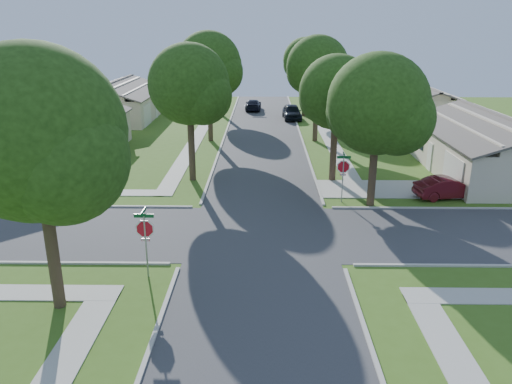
{
  "coord_description": "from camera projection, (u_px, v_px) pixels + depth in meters",
  "views": [
    {
      "loc": [
        0.06,
        -23.17,
        9.96
      ],
      "look_at": [
        -0.32,
        1.68,
        1.6
      ],
      "focal_mm": 35.0,
      "sensor_mm": 36.0,
      "label": 1
    }
  ],
  "objects": [
    {
      "name": "stop_sign_ne",
      "position": [
        343.0,
        169.0,
        28.87
      ],
      "size": [
        1.05,
        0.8,
        2.98
      ],
      "color": "gray",
      "rests_on": "ground"
    },
    {
      "name": "tree_ne_corner",
      "position": [
        379.0,
        109.0,
        27.25
      ],
      "size": [
        5.8,
        5.6,
        8.66
      ],
      "color": "#38281C",
      "rests_on": "ground"
    },
    {
      "name": "house_ne_near",
      "position": [
        491.0,
        152.0,
        34.84
      ],
      "size": [
        8.42,
        13.6,
        4.23
      ],
      "color": "beige",
      "rests_on": "ground"
    },
    {
      "name": "house_nw_far",
      "position": [
        119.0,
        105.0,
        55.2
      ],
      "size": [
        8.42,
        13.6,
        4.23
      ],
      "color": "beige",
      "rests_on": "ground"
    },
    {
      "name": "tree_w_far",
      "position": [
        222.0,
        67.0,
        55.67
      ],
      "size": [
        4.76,
        4.6,
        8.04
      ],
      "color": "#38281C",
      "rests_on": "ground"
    },
    {
      "name": "tree_e_near",
      "position": [
        337.0,
        96.0,
        31.8
      ],
      "size": [
        4.97,
        4.8,
        8.28
      ],
      "color": "#38281C",
      "rests_on": "ground"
    },
    {
      "name": "tree_e_far",
      "position": [
        306.0,
        62.0,
        55.39
      ],
      "size": [
        5.17,
        5.0,
        8.72
      ],
      "color": "#38281C",
      "rests_on": "ground"
    },
    {
      "name": "ground",
      "position": [
        262.0,
        233.0,
        25.13
      ],
      "size": [
        100.0,
        100.0,
        0.0
      ],
      "primitive_type": "plane",
      "color": "#3D601A",
      "rests_on": "ground"
    },
    {
      "name": "tree_w_near",
      "position": [
        190.0,
        88.0,
        31.79
      ],
      "size": [
        5.38,
        5.2,
        8.97
      ],
      "color": "#38281C",
      "rests_on": "ground"
    },
    {
      "name": "road_ns",
      "position": [
        262.0,
        233.0,
        25.13
      ],
      "size": [
        7.0,
        100.0,
        0.02
      ],
      "primitive_type": "cube",
      "color": "#333335",
      "rests_on": "ground"
    },
    {
      "name": "driveway",
      "position": [
        386.0,
        189.0,
        31.74
      ],
      "size": [
        8.8,
        3.6,
        0.05
      ],
      "primitive_type": "cube",
      "color": "#9E9B91",
      "rests_on": "ground"
    },
    {
      "name": "car_driveway",
      "position": [
        448.0,
        188.0,
        29.98
      ],
      "size": [
        4.13,
        2.06,
        1.3
      ],
      "primitive_type": "imported",
      "rotation": [
        0.0,
        0.0,
        1.75
      ],
      "color": "#5C131A",
      "rests_on": "ground"
    },
    {
      "name": "car_curb_west",
      "position": [
        253.0,
        105.0,
        60.88
      ],
      "size": [
        1.95,
        4.55,
        1.31
      ],
      "primitive_type": "imported",
      "rotation": [
        0.0,
        0.0,
        3.12
      ],
      "color": "black",
      "rests_on": "ground"
    },
    {
      "name": "sidewalk_ne",
      "position": [
        324.0,
        130.0,
        49.68
      ],
      "size": [
        1.2,
        40.0,
        0.04
      ],
      "primitive_type": "cube",
      "color": "#9E9B91",
      "rests_on": "ground"
    },
    {
      "name": "tree_w_mid",
      "position": [
        209.0,
        67.0,
        43.04
      ],
      "size": [
        5.8,
        5.6,
        9.56
      ],
      "color": "#38281C",
      "rests_on": "ground"
    },
    {
      "name": "tree_sw_corner",
      "position": [
        39.0,
        141.0,
        16.62
      ],
      "size": [
        6.21,
        6.0,
        9.55
      ],
      "color": "#38281C",
      "rests_on": "ground"
    },
    {
      "name": "tree_e_mid",
      "position": [
        318.0,
        70.0,
        42.98
      ],
      "size": [
        5.59,
        5.4,
        9.21
      ],
      "color": "#38281C",
      "rests_on": "ground"
    },
    {
      "name": "house_nw_near",
      "position": [
        59.0,
        138.0,
        39.09
      ],
      "size": [
        8.42,
        13.6,
        4.23
      ],
      "color": "beige",
      "rests_on": "ground"
    },
    {
      "name": "house_ne_far",
      "position": [
        416.0,
        110.0,
        51.9
      ],
      "size": [
        8.42,
        13.6,
        4.23
      ],
      "color": "beige",
      "rests_on": "ground"
    },
    {
      "name": "car_curb_east",
      "position": [
        292.0,
        112.0,
        55.08
      ],
      "size": [
        2.16,
        4.84,
        1.62
      ],
      "primitive_type": "imported",
      "rotation": [
        0.0,
        0.0,
        0.05
      ],
      "color": "black",
      "rests_on": "ground"
    },
    {
      "name": "stop_sign_sw",
      "position": [
        145.0,
        232.0,
        20.1
      ],
      "size": [
        1.05,
        0.8,
        2.98
      ],
      "color": "gray",
      "rests_on": "ground"
    },
    {
      "name": "sidewalk_nw",
      "position": [
        202.0,
        129.0,
        49.86
      ],
      "size": [
        1.2,
        40.0,
        0.04
      ],
      "primitive_type": "cube",
      "color": "#9E9B91",
      "rests_on": "ground"
    }
  ]
}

